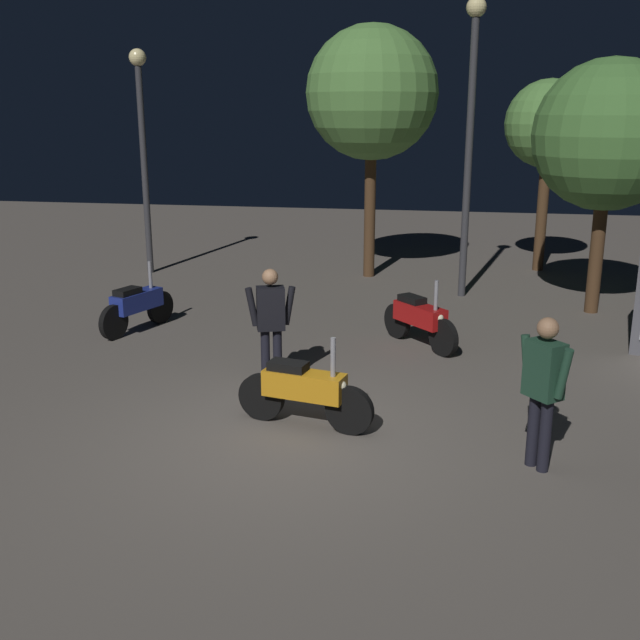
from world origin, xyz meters
The scene contains 11 objects.
ground_plane centered at (0.00, 0.00, 0.00)m, with size 40.00×40.00×0.00m, color #605951.
motorcycle_orange_foreground centered at (0.16, 0.40, 0.44)m, with size 1.65×0.49×1.11m.
motorcycle_red_parked_left centered at (1.30, 3.70, 0.44)m, with size 1.20×1.29×1.11m.
motorcycle_blue_parked_right centered at (-3.31, 3.71, 0.44)m, with size 0.64×1.60×1.11m.
person_rider_beside centered at (2.71, -0.20, 0.94)m, with size 0.50×0.56×1.59m.
person_bystander_far centered at (-0.54, 1.69, 0.92)m, with size 0.65×0.34×1.56m.
streetlamp_near centered at (-4.94, 8.14, 3.04)m, with size 0.36×0.36×4.76m.
streetlamp_far centered at (1.95, 7.14, 3.43)m, with size 0.36×0.36×5.47m.
tree_left_bg centered at (3.66, 9.98, 3.20)m, with size 1.90×1.90×4.19m.
tree_center_bg centered at (-0.06, 8.63, 3.84)m, with size 2.74×2.74×5.23m.
tree_right_bg centered at (4.26, 6.32, 3.10)m, with size 2.56×2.56×4.40m.
Camera 1 is at (1.78, -7.48, 3.53)m, focal length 42.17 mm.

